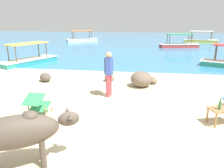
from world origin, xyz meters
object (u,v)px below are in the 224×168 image
object	(u,v)px
deck_chair_near	(37,103)
person_standing	(109,71)
boat_red	(179,44)
boat_white	(82,39)
cow	(19,132)
boat_yellow	(201,40)
low_bench_table	(224,111)
bottle	(220,105)
boat_teal	(29,60)

from	to	relation	value
deck_chair_near	person_standing	size ratio (longest dim) A/B	0.49
boat_red	boat_white	bearing A→B (deg)	-32.15
cow	person_standing	world-z (taller)	person_standing
boat_yellow	cow	bearing A→B (deg)	79.20
deck_chair_near	low_bench_table	bearing A→B (deg)	-84.30
bottle	boat_teal	xyz separation A→B (m)	(-9.08, 7.06, -0.31)
deck_chair_near	boat_white	bearing A→B (deg)	15.32
boat_red	boat_teal	world-z (taller)	same
boat_red	bottle	bearing A→B (deg)	73.59
low_bench_table	boat_yellow	distance (m)	22.13
person_standing	low_bench_table	bearing A→B (deg)	-14.91
bottle	cow	bearing A→B (deg)	-150.59
deck_chair_near	boat_red	bearing A→B (deg)	-17.30
bottle	person_standing	distance (m)	3.73
boat_red	boat_yellow	world-z (taller)	same
low_bench_table	boat_teal	xyz separation A→B (m)	(-9.23, 6.98, -0.12)
bottle	boat_red	bearing A→B (deg)	85.53
person_standing	boat_white	size ratio (longest dim) A/B	0.43
cow	boat_red	distance (m)	19.93
low_bench_table	boat_teal	distance (m)	11.57
deck_chair_near	boat_teal	xyz separation A→B (m)	(-4.07, 7.20, -0.13)
cow	person_standing	xyz separation A→B (m)	(1.01, 4.21, 0.20)
bottle	boat_teal	bearing A→B (deg)	142.14
person_standing	boat_teal	xyz separation A→B (m)	(-5.85, 5.23, -0.70)
cow	person_standing	distance (m)	4.33
cow	boat_red	size ratio (longest dim) A/B	0.51
cow	boat_red	xyz separation A→B (m)	(5.54, 19.14, -0.49)
bottle	boat_yellow	world-z (taller)	boat_yellow
boat_white	boat_teal	distance (m)	13.68
boat_white	boat_red	world-z (taller)	same
bottle	boat_white	distance (m)	22.80
low_bench_table	person_standing	bearing A→B (deg)	133.48
deck_chair_near	boat_teal	size ratio (longest dim) A/B	0.21
boat_yellow	boat_white	bearing A→B (deg)	13.31
low_bench_table	boat_white	world-z (taller)	boat_white
boat_red	boat_yellow	bearing A→B (deg)	-134.18
boat_red	boat_teal	size ratio (longest dim) A/B	1.01
cow	boat_red	world-z (taller)	boat_red
low_bench_table	deck_chair_near	size ratio (longest dim) A/B	1.08
person_standing	bottle	bearing A→B (deg)	-17.08
boat_teal	boat_yellow	xyz separation A→B (m)	(13.56, 14.72, 0.00)
boat_yellow	deck_chair_near	bearing A→B (deg)	75.62
person_standing	boat_yellow	size ratio (longest dim) A/B	0.43
cow	low_bench_table	xyz separation A→B (m)	(4.38, 2.47, -0.37)
bottle	boat_white	xyz separation A→B (m)	(-9.49, 20.73, -0.31)
deck_chair_near	boat_yellow	size ratio (longest dim) A/B	0.21
low_bench_table	deck_chair_near	world-z (taller)	deck_chair_near
low_bench_table	boat_teal	world-z (taller)	boat_teal
bottle	deck_chair_near	distance (m)	5.01
boat_red	cow	bearing A→B (deg)	61.91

